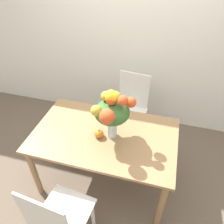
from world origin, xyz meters
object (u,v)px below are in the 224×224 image
object	(u,v)px
flower_vase	(112,110)
dining_chair_near_window	(130,109)
pumpkin	(99,133)
dining_chair_far_side	(59,219)

from	to	relation	value
flower_vase	dining_chair_near_window	distance (m)	0.96
flower_vase	pumpkin	world-z (taller)	flower_vase
dining_chair_far_side	flower_vase	bearing A→B (deg)	-100.08
dining_chair_near_window	dining_chair_far_side	world-z (taller)	same
flower_vase	dining_chair_near_window	xyz separation A→B (m)	(0.04, 0.77, -0.56)
flower_vase	pumpkin	distance (m)	0.31
pumpkin	dining_chair_far_side	size ratio (longest dim) A/B	0.10
dining_chair_near_window	dining_chair_far_side	bearing A→B (deg)	-92.93
flower_vase	dining_chair_far_side	size ratio (longest dim) A/B	0.55
pumpkin	dining_chair_near_window	world-z (taller)	dining_chair_near_window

